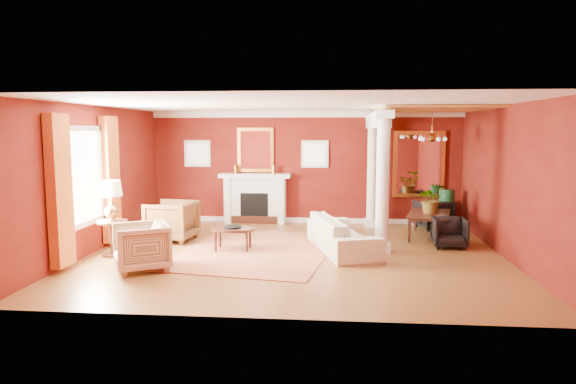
# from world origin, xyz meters

# --- Properties ---
(ground) EXTENTS (8.00, 8.00, 0.00)m
(ground) POSITION_xyz_m (0.00, 0.00, 0.00)
(ground) COLOR brown
(ground) RESTS_ON ground
(room_shell) EXTENTS (8.04, 7.04, 2.92)m
(room_shell) POSITION_xyz_m (0.00, 0.00, 2.02)
(room_shell) COLOR #61180D
(room_shell) RESTS_ON ground
(fireplace) EXTENTS (1.85, 0.42, 1.29)m
(fireplace) POSITION_xyz_m (-1.30, 3.32, 0.65)
(fireplace) COLOR white
(fireplace) RESTS_ON ground
(overmantel_mirror) EXTENTS (0.95, 0.07, 1.15)m
(overmantel_mirror) POSITION_xyz_m (-1.30, 3.45, 1.90)
(overmantel_mirror) COLOR gold
(overmantel_mirror) RESTS_ON fireplace
(flank_window_left) EXTENTS (0.70, 0.07, 0.70)m
(flank_window_left) POSITION_xyz_m (-2.85, 3.46, 1.80)
(flank_window_left) COLOR white
(flank_window_left) RESTS_ON room_shell
(flank_window_right) EXTENTS (0.70, 0.07, 0.70)m
(flank_window_right) POSITION_xyz_m (0.25, 3.46, 1.80)
(flank_window_right) COLOR white
(flank_window_right) RESTS_ON room_shell
(left_window) EXTENTS (0.21, 2.55, 2.60)m
(left_window) POSITION_xyz_m (-3.89, -0.60, 1.42)
(left_window) COLOR white
(left_window) RESTS_ON room_shell
(column_front) EXTENTS (0.36, 0.36, 2.80)m
(column_front) POSITION_xyz_m (1.70, 0.30, 1.43)
(column_front) COLOR white
(column_front) RESTS_ON ground
(column_back) EXTENTS (0.36, 0.36, 2.80)m
(column_back) POSITION_xyz_m (1.70, 3.00, 1.43)
(column_back) COLOR white
(column_back) RESTS_ON ground
(header_beam) EXTENTS (0.30, 3.20, 0.32)m
(header_beam) POSITION_xyz_m (1.70, 1.90, 2.62)
(header_beam) COLOR white
(header_beam) RESTS_ON column_front
(amber_ceiling) EXTENTS (2.30, 3.40, 0.04)m
(amber_ceiling) POSITION_xyz_m (2.85, 1.75, 2.87)
(amber_ceiling) COLOR #C5803A
(amber_ceiling) RESTS_ON room_shell
(dining_mirror) EXTENTS (1.30, 0.07, 1.70)m
(dining_mirror) POSITION_xyz_m (2.90, 3.45, 1.55)
(dining_mirror) COLOR gold
(dining_mirror) RESTS_ON room_shell
(chandelier) EXTENTS (0.60, 0.62, 0.75)m
(chandelier) POSITION_xyz_m (2.90, 1.80, 2.25)
(chandelier) COLOR #A06F32
(chandelier) RESTS_ON room_shell
(crown_trim) EXTENTS (8.00, 0.08, 0.16)m
(crown_trim) POSITION_xyz_m (0.00, 3.46, 2.82)
(crown_trim) COLOR white
(crown_trim) RESTS_ON room_shell
(base_trim) EXTENTS (8.00, 0.08, 0.12)m
(base_trim) POSITION_xyz_m (0.00, 3.46, 0.06)
(base_trim) COLOR white
(base_trim) RESTS_ON ground
(rug) EXTENTS (3.47, 4.27, 0.02)m
(rug) POSITION_xyz_m (-0.79, 0.19, 0.01)
(rug) COLOR maroon
(rug) RESTS_ON ground
(sofa) EXTENTS (1.31, 2.47, 0.93)m
(sofa) POSITION_xyz_m (0.94, 0.32, 0.46)
(sofa) COLOR beige
(sofa) RESTS_ON ground
(armchair_leopard) EXTENTS (1.00, 1.05, 0.97)m
(armchair_leopard) POSITION_xyz_m (-2.79, 0.97, 0.49)
(armchair_leopard) COLOR black
(armchair_leopard) RESTS_ON ground
(armchair_stripe) EXTENTS (1.14, 1.16, 0.90)m
(armchair_stripe) POSITION_xyz_m (-2.57, -1.40, 0.45)
(armchair_stripe) COLOR #CBAC87
(armchair_stripe) RESTS_ON ground
(coffee_table) EXTENTS (0.90, 0.90, 0.46)m
(coffee_table) POSITION_xyz_m (-1.27, 0.20, 0.41)
(coffee_table) COLOR black
(coffee_table) RESTS_ON ground
(coffee_book) EXTENTS (0.15, 0.05, 0.20)m
(coffee_book) POSITION_xyz_m (-1.24, 0.18, 0.56)
(coffee_book) COLOR black
(coffee_book) RESTS_ON coffee_table
(side_table) EXTENTS (0.58, 0.58, 1.46)m
(side_table) POSITION_xyz_m (-3.50, -0.45, 0.98)
(side_table) COLOR black
(side_table) RESTS_ON ground
(dining_table) EXTENTS (0.92, 1.67, 0.88)m
(dining_table) POSITION_xyz_m (2.93, 1.83, 0.44)
(dining_table) COLOR black
(dining_table) RESTS_ON ground
(dining_chair_near) EXTENTS (0.68, 0.64, 0.68)m
(dining_chair_near) POSITION_xyz_m (3.14, 0.84, 0.34)
(dining_chair_near) COLOR black
(dining_chair_near) RESTS_ON ground
(dining_chair_far) EXTENTS (0.95, 0.92, 0.78)m
(dining_chair_far) POSITION_xyz_m (3.18, 2.88, 0.39)
(dining_chair_far) COLOR black
(dining_chair_far) RESTS_ON ground
(green_urn) EXTENTS (0.41, 0.41, 0.99)m
(green_urn) POSITION_xyz_m (3.50, 2.87, 0.39)
(green_urn) COLOR #144020
(green_urn) RESTS_ON ground
(potted_plant) EXTENTS (0.63, 0.69, 0.52)m
(potted_plant) POSITION_xyz_m (2.93, 1.77, 1.14)
(potted_plant) COLOR #26591E
(potted_plant) RESTS_ON dining_table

